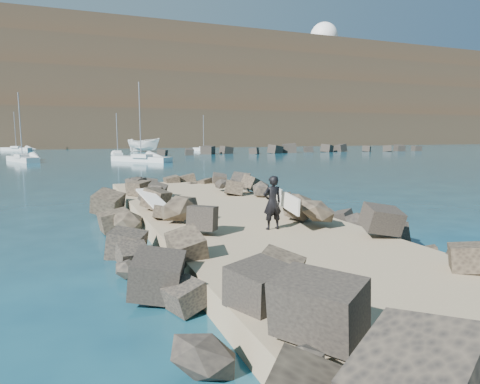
{
  "coord_description": "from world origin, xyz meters",
  "views": [
    {
      "loc": [
        -5.33,
        -14.2,
        3.44
      ],
      "look_at": [
        0.0,
        -1.0,
        1.5
      ],
      "focal_mm": 32.0,
      "sensor_mm": 36.0,
      "label": 1
    }
  ],
  "objects_px": {
    "surfer_with_board": "(274,202)",
    "surfboard_resting": "(153,202)",
    "radome": "(324,41)",
    "sailboat_c": "(141,159)",
    "boat_imported": "(144,145)"
  },
  "relations": [
    {
      "from": "surfer_with_board",
      "to": "surfboard_resting",
      "type": "bearing_deg",
      "value": 127.78
    },
    {
      "from": "radome",
      "to": "sailboat_c",
      "type": "distance_m",
      "value": 149.72
    },
    {
      "from": "surfboard_resting",
      "to": "boat_imported",
      "type": "relative_size",
      "value": 0.31
    },
    {
      "from": "sailboat_c",
      "to": "surfboard_resting",
      "type": "bearing_deg",
      "value": -98.48
    },
    {
      "from": "surfer_with_board",
      "to": "sailboat_c",
      "type": "bearing_deg",
      "value": 86.15
    },
    {
      "from": "surfboard_resting",
      "to": "surfer_with_board",
      "type": "bearing_deg",
      "value": -60.82
    },
    {
      "from": "surfboard_resting",
      "to": "surfer_with_board",
      "type": "height_order",
      "value": "surfer_with_board"
    },
    {
      "from": "radome",
      "to": "surfboard_resting",
      "type": "bearing_deg",
      "value": -124.6
    },
    {
      "from": "boat_imported",
      "to": "surfer_with_board",
      "type": "distance_m",
      "value": 74.23
    },
    {
      "from": "boat_imported",
      "to": "surfer_with_board",
      "type": "relative_size",
      "value": 3.44
    },
    {
      "from": "surfer_with_board",
      "to": "sailboat_c",
      "type": "height_order",
      "value": "sailboat_c"
    },
    {
      "from": "surfboard_resting",
      "to": "radome",
      "type": "distance_m",
      "value": 182.77
    },
    {
      "from": "radome",
      "to": "sailboat_c",
      "type": "xyz_separation_m",
      "value": [
        -95.24,
        -107.49,
        -42.33
      ]
    },
    {
      "from": "surfboard_resting",
      "to": "surfer_with_board",
      "type": "relative_size",
      "value": 1.08
    },
    {
      "from": "surfboard_resting",
      "to": "boat_imported",
      "type": "height_order",
      "value": "boat_imported"
    }
  ]
}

